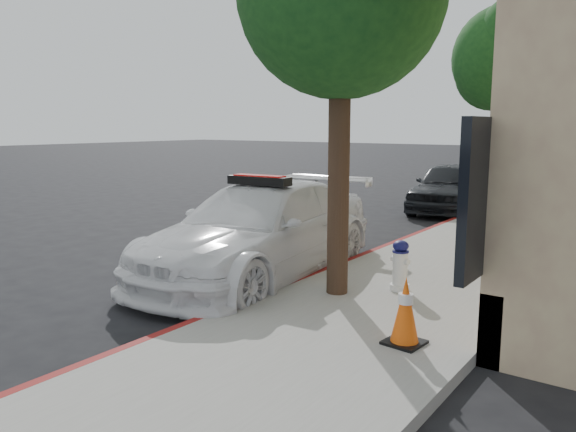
% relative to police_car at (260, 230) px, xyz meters
% --- Properties ---
extents(ground, '(120.00, 120.00, 0.00)m').
position_rel_police_car_xyz_m(ground, '(-1.10, 1.50, -0.78)').
color(ground, black).
rests_on(ground, ground).
extents(sidewalk, '(3.20, 50.00, 0.15)m').
position_rel_police_car_xyz_m(sidewalk, '(2.50, 11.50, -0.70)').
color(sidewalk, gray).
rests_on(sidewalk, ground).
extents(curb_strip, '(0.12, 50.00, 0.15)m').
position_rel_police_car_xyz_m(curb_strip, '(0.96, 11.50, -0.70)').
color(curb_strip, maroon).
rests_on(curb_strip, ground).
extents(tree_mid, '(2.77, 2.64, 5.43)m').
position_rel_police_car_xyz_m(tree_mid, '(1.83, 7.49, 3.38)').
color(tree_mid, black).
rests_on(tree_mid, sidewalk).
extents(tree_far, '(3.10, 3.00, 5.81)m').
position_rel_police_car_xyz_m(tree_far, '(1.83, 15.49, 3.61)').
color(tree_far, black).
rests_on(tree_far, sidewalk).
extents(police_car, '(2.64, 5.52, 1.70)m').
position_rel_police_car_xyz_m(police_car, '(0.00, 0.00, 0.00)').
color(police_car, white).
rests_on(police_car, ground).
extents(parked_car_mid, '(2.17, 4.41, 1.45)m').
position_rel_police_car_xyz_m(parked_car_mid, '(0.10, 8.78, -0.06)').
color(parked_car_mid, black).
rests_on(parked_car_mid, ground).
extents(parked_car_far, '(1.99, 4.46, 1.42)m').
position_rel_police_car_xyz_m(parked_car_far, '(-0.35, 20.01, -0.07)').
color(parked_car_far, '#161E39').
rests_on(parked_car_far, ground).
extents(fire_hydrant, '(0.31, 0.28, 0.74)m').
position_rel_police_car_xyz_m(fire_hydrant, '(2.48, 0.12, -0.27)').
color(fire_hydrant, white).
rests_on(fire_hydrant, sidewalk).
extents(traffic_cone, '(0.43, 0.43, 0.76)m').
position_rel_police_car_xyz_m(traffic_cone, '(3.38, -1.71, -0.26)').
color(traffic_cone, black).
rests_on(traffic_cone, sidewalk).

